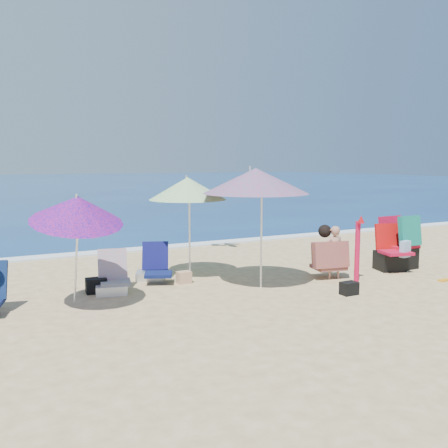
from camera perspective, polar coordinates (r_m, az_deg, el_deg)
name	(u,v)px	position (r m, az deg, el deg)	size (l,w,h in m)	color
ground	(269,297)	(8.06, 5.21, -8.46)	(120.00, 120.00, 0.00)	#D8BC84
sea	(20,185)	(51.76, -22.62, 4.21)	(120.00, 80.00, 0.12)	navy
foam	(161,247)	(12.56, -7.37, -2.72)	(120.00, 0.50, 0.04)	white
umbrella_turquoise	(256,181)	(8.42, 3.71, 5.01)	(2.31, 2.31, 2.10)	silver
umbrella_striped	(188,189)	(9.12, -4.24, 4.13)	(1.87, 1.87, 1.93)	white
umbrella_blue	(77,209)	(7.37, -16.67, 1.66)	(1.48, 1.52, 1.83)	white
furled_umbrella	(358,245)	(9.23, 15.30, -2.40)	(0.15, 0.21, 1.23)	#C10D36
chair_navy	(153,270)	(9.21, -8.26, -5.35)	(0.71, 0.96, 0.69)	#0D1748
chair_rainbow	(113,282)	(8.47, -12.82, -6.54)	(0.66, 0.71, 0.70)	#C46C45
camp_chair_left	(390,257)	(10.46, 18.74, -3.60)	(0.69, 0.80, 0.94)	#B40C2D
camp_chair_right	(400,249)	(10.70, 19.79, -2.75)	(0.75, 0.84, 1.11)	red
person_center	(331,253)	(9.37, 12.35, -3.31)	(0.75, 0.61, 1.01)	#A87665
bag_black_a	(96,285)	(8.54, -14.63, -6.91)	(0.36, 0.28, 0.25)	black
bag_tan	(184,277)	(8.94, -4.68, -6.19)	(0.26, 0.19, 0.21)	tan
bag_black_b	(349,288)	(8.41, 14.33, -7.25)	(0.28, 0.20, 0.21)	black
orange_item	(444,280)	(9.94, 24.19, -5.97)	(0.25, 0.13, 0.03)	orange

